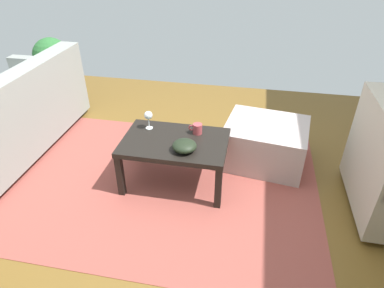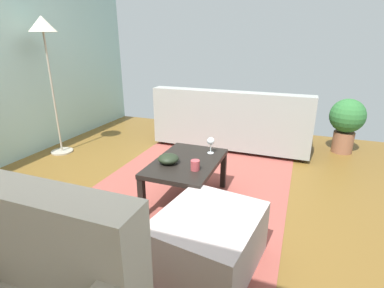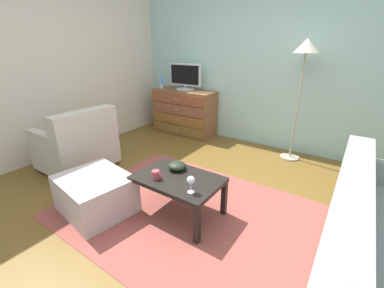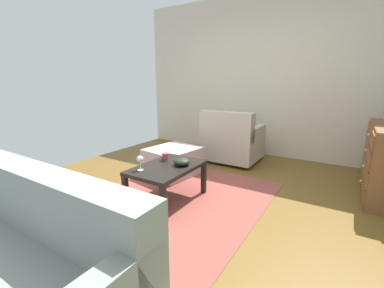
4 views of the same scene
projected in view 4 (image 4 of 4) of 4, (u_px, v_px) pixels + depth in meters
ground_plane at (191, 205)px, 2.83m from camera, size 5.31×4.77×0.05m
wall_plain_left at (264, 77)px, 4.49m from camera, size 0.12×4.77×2.76m
area_rug at (165, 205)px, 2.77m from camera, size 2.60×1.90×0.01m
coffee_table at (167, 171)px, 2.81m from camera, size 0.84×0.55×0.41m
wine_glass at (140, 159)px, 2.63m from camera, size 0.07×0.07×0.16m
mug at (165, 157)px, 2.98m from camera, size 0.11×0.08×0.08m
bowl_decorative at (182, 162)px, 2.81m from camera, size 0.18×0.18×0.08m
armchair at (232, 141)px, 4.21m from camera, size 0.80×0.85×0.85m
ottoman at (173, 161)px, 3.67m from camera, size 0.78×0.69×0.39m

